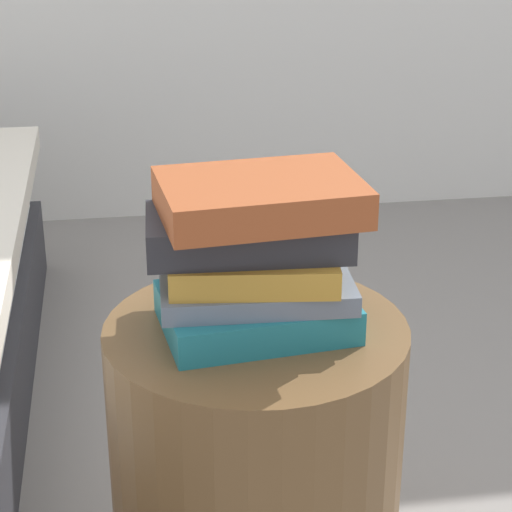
{
  "coord_description": "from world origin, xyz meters",
  "views": [
    {
      "loc": [
        -0.2,
        -1.29,
        1.24
      ],
      "look_at": [
        0.0,
        0.0,
        0.67
      ],
      "focal_mm": 68.03,
      "sensor_mm": 36.0,
      "label": 1
    }
  ],
  "objects_px": {
    "book_teal": "(253,311)",
    "book_slate": "(253,284)",
    "side_table": "(256,479)",
    "book_rust": "(260,197)",
    "book_charcoal": "(248,232)",
    "book_ochre": "(253,267)"
  },
  "relations": [
    {
      "from": "book_charcoal",
      "to": "book_rust",
      "type": "relative_size",
      "value": 1.04
    },
    {
      "from": "book_teal",
      "to": "book_charcoal",
      "type": "height_order",
      "value": "book_charcoal"
    },
    {
      "from": "book_charcoal",
      "to": "book_rust",
      "type": "distance_m",
      "value": 0.06
    },
    {
      "from": "book_teal",
      "to": "side_table",
      "type": "bearing_deg",
      "value": -36.96
    },
    {
      "from": "book_teal",
      "to": "book_rust",
      "type": "bearing_deg",
      "value": -3.12
    },
    {
      "from": "side_table",
      "to": "book_teal",
      "type": "bearing_deg",
      "value": 149.8
    },
    {
      "from": "book_rust",
      "to": "side_table",
      "type": "bearing_deg",
      "value": -161.43
    },
    {
      "from": "book_rust",
      "to": "book_charcoal",
      "type": "bearing_deg",
      "value": 164.76
    },
    {
      "from": "book_teal",
      "to": "book_charcoal",
      "type": "xyz_separation_m",
      "value": [
        -0.01,
        0.0,
        0.13
      ]
    },
    {
      "from": "side_table",
      "to": "book_charcoal",
      "type": "distance_m",
      "value": 0.43
    },
    {
      "from": "book_ochre",
      "to": "book_charcoal",
      "type": "height_order",
      "value": "book_charcoal"
    },
    {
      "from": "book_charcoal",
      "to": "book_rust",
      "type": "xyz_separation_m",
      "value": [
        0.02,
        -0.0,
        0.05
      ]
    },
    {
      "from": "book_teal",
      "to": "book_ochre",
      "type": "xyz_separation_m",
      "value": [
        -0.0,
        -0.01,
        0.08
      ]
    },
    {
      "from": "side_table",
      "to": "book_ochre",
      "type": "distance_m",
      "value": 0.38
    },
    {
      "from": "book_slate",
      "to": "book_rust",
      "type": "xyz_separation_m",
      "value": [
        0.01,
        -0.01,
        0.14
      ]
    },
    {
      "from": "book_ochre",
      "to": "side_table",
      "type": "bearing_deg",
      "value": 65.65
    },
    {
      "from": "book_slate",
      "to": "book_rust",
      "type": "distance_m",
      "value": 0.14
    },
    {
      "from": "book_teal",
      "to": "book_slate",
      "type": "bearing_deg",
      "value": 75.46
    },
    {
      "from": "book_charcoal",
      "to": "book_teal",
      "type": "bearing_deg",
      "value": -23.87
    },
    {
      "from": "book_ochre",
      "to": "book_rust",
      "type": "distance_m",
      "value": 0.11
    },
    {
      "from": "side_table",
      "to": "book_slate",
      "type": "bearing_deg",
      "value": 101.97
    },
    {
      "from": "book_teal",
      "to": "book_rust",
      "type": "relative_size",
      "value": 0.97
    }
  ]
}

